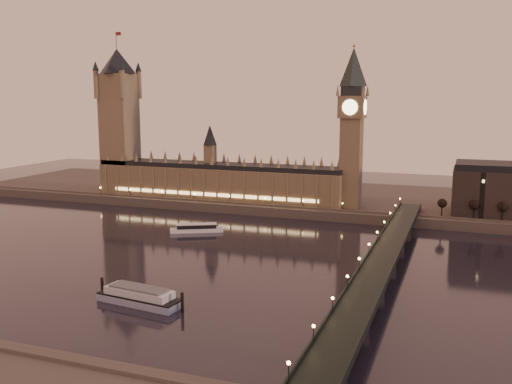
# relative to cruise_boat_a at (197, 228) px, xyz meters

# --- Properties ---
(ground) EXTENTS (700.00, 700.00, 0.00)m
(ground) POSITION_rel_cruise_boat_a_xyz_m (20.62, -46.27, -2.15)
(ground) COLOR black
(ground) RESTS_ON ground
(far_embankment) EXTENTS (560.00, 130.00, 6.00)m
(far_embankment) POSITION_rel_cruise_boat_a_xyz_m (50.62, 118.73, 0.85)
(far_embankment) COLOR #423D35
(far_embankment) RESTS_ON ground
(palace_of_westminster) EXTENTS (180.00, 26.62, 52.00)m
(palace_of_westminster) POSITION_rel_cruise_boat_a_xyz_m (-19.51, 74.72, 19.56)
(palace_of_westminster) COLOR brown
(palace_of_westminster) RESTS_ON ground
(victoria_tower) EXTENTS (31.68, 31.68, 118.00)m
(victoria_tower) POSITION_rel_cruise_boat_a_xyz_m (-99.38, 74.73, 63.64)
(victoria_tower) COLOR brown
(victoria_tower) RESTS_ON ground
(big_ben) EXTENTS (17.68, 17.68, 104.00)m
(big_ben) POSITION_rel_cruise_boat_a_xyz_m (74.61, 74.72, 61.81)
(big_ben) COLOR brown
(big_ben) RESTS_ON ground
(westminster_bridge) EXTENTS (13.20, 260.00, 15.30)m
(westminster_bridge) POSITION_rel_cruise_boat_a_xyz_m (112.23, -46.27, 3.37)
(westminster_bridge) COLOR black
(westminster_bridge) RESTS_ON ground
(bare_tree_0) EXTENTS (5.14, 5.14, 10.46)m
(bare_tree_0) POSITION_rel_cruise_boat_a_xyz_m (133.28, 62.73, 11.63)
(bare_tree_0) COLOR black
(bare_tree_0) RESTS_ON ground
(bare_tree_1) EXTENTS (5.14, 5.14, 10.46)m
(bare_tree_1) POSITION_rel_cruise_boat_a_xyz_m (149.66, 62.73, 11.63)
(bare_tree_1) COLOR black
(bare_tree_1) RESTS_ON ground
(bare_tree_2) EXTENTS (5.14, 5.14, 10.46)m
(bare_tree_2) POSITION_rel_cruise_boat_a_xyz_m (166.04, 62.73, 11.63)
(bare_tree_2) COLOR black
(bare_tree_2) RESTS_ON ground
(cruise_boat_a) EXTENTS (30.03, 20.00, 4.87)m
(cruise_boat_a) POSITION_rel_cruise_boat_a_xyz_m (0.00, 0.00, 0.00)
(cruise_boat_a) COLOR silver
(cruise_boat_a) RESTS_ON ground
(moored_barge) EXTENTS (38.96, 13.66, 7.19)m
(moored_barge) POSITION_rel_cruise_boat_a_xyz_m (31.30, -112.59, 0.89)
(moored_barge) COLOR #939FBB
(moored_barge) RESTS_ON ground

